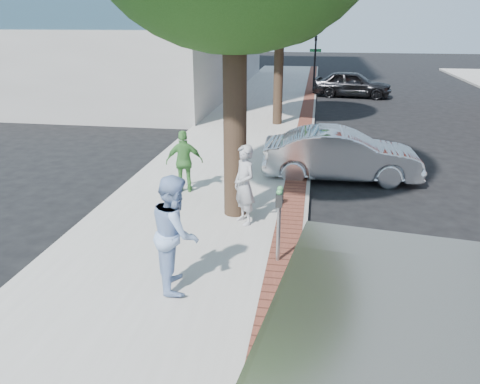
% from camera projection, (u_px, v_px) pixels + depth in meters
% --- Properties ---
extents(ground, '(120.00, 120.00, 0.00)m').
position_uv_depth(ground, '(249.00, 259.00, 9.25)').
color(ground, black).
rests_on(ground, ground).
extents(sidewalk, '(5.00, 60.00, 0.15)m').
position_uv_depth(sidewalk, '(240.00, 148.00, 16.84)').
color(sidewalk, '#9E9991').
rests_on(sidewalk, ground).
extents(brick_strip, '(0.60, 60.00, 0.01)m').
position_uv_depth(brick_strip, '(301.00, 148.00, 16.48)').
color(brick_strip, brown).
rests_on(brick_strip, sidewalk).
extents(curb, '(0.10, 60.00, 0.15)m').
position_uv_depth(curb, '(311.00, 151.00, 16.46)').
color(curb, gray).
rests_on(curb, ground).
extents(office_base, '(18.20, 22.20, 4.00)m').
position_uv_depth(office_base, '(102.00, 58.00, 30.85)').
color(office_base, gray).
rests_on(office_base, ground).
extents(signal_near, '(0.70, 0.15, 3.80)m').
position_uv_depth(signal_near, '(315.00, 56.00, 28.66)').
color(signal_near, black).
rests_on(signal_near, ground).
extents(parking_meter, '(0.12, 0.32, 1.47)m').
position_uv_depth(parking_meter, '(279.00, 209.00, 8.50)').
color(parking_meter, gray).
rests_on(parking_meter, sidewalk).
extents(person_gray, '(0.74, 0.78, 1.80)m').
position_uv_depth(person_gray, '(244.00, 185.00, 10.20)').
color(person_gray, '#9D9DA1').
rests_on(person_gray, sidewalk).
extents(person_officer, '(0.99, 1.14, 1.99)m').
position_uv_depth(person_officer, '(176.00, 233.00, 7.73)').
color(person_officer, '#8FADDD').
rests_on(person_officer, sidewalk).
extents(person_green, '(1.03, 0.62, 1.64)m').
position_uv_depth(person_green, '(184.00, 162.00, 12.14)').
color(person_green, '#4A9343').
rests_on(person_green, sidewalk).
extents(sedan_silver, '(4.56, 1.74, 1.48)m').
position_uv_depth(sedan_silver, '(341.00, 155.00, 13.58)').
color(sedan_silver, silver).
rests_on(sedan_silver, ground).
extents(bg_car, '(4.73, 2.41, 1.54)m').
position_uv_depth(bg_car, '(352.00, 84.00, 27.86)').
color(bg_car, black).
rests_on(bg_car, ground).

